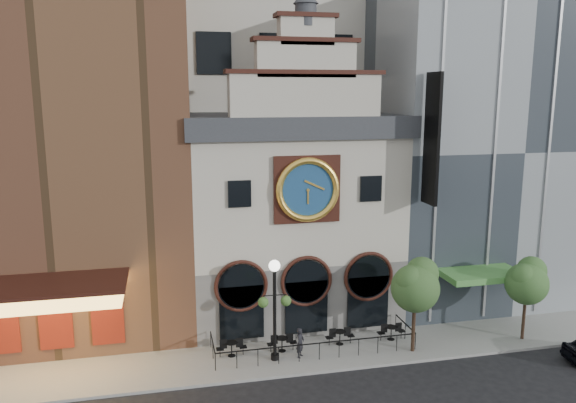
% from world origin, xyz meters
% --- Properties ---
extents(ground, '(120.00, 120.00, 0.00)m').
position_xyz_m(ground, '(0.00, 0.00, 0.00)').
color(ground, black).
rests_on(ground, ground).
extents(sidewalk, '(44.00, 5.00, 0.15)m').
position_xyz_m(sidewalk, '(0.00, 2.50, 0.07)').
color(sidewalk, gray).
rests_on(sidewalk, ground).
extents(clock_building, '(12.60, 8.78, 18.65)m').
position_xyz_m(clock_building, '(0.00, 7.82, 6.69)').
color(clock_building, '#605E5B').
rests_on(clock_building, ground).
extents(theater_building, '(14.00, 15.60, 25.00)m').
position_xyz_m(theater_building, '(-13.00, 9.96, 12.60)').
color(theater_building, brown).
rests_on(theater_building, ground).
extents(retail_building, '(14.00, 14.40, 20.00)m').
position_xyz_m(retail_building, '(12.99, 9.99, 10.14)').
color(retail_building, gray).
rests_on(retail_building, ground).
extents(office_tower, '(20.00, 16.00, 40.00)m').
position_xyz_m(office_tower, '(0.00, 20.00, 20.00)').
color(office_tower, beige).
rests_on(office_tower, ground).
extents(cafe_railing, '(10.60, 2.60, 0.90)m').
position_xyz_m(cafe_railing, '(0.00, 2.50, 0.60)').
color(cafe_railing, black).
rests_on(cafe_railing, sidewalk).
extents(bistro_0, '(1.58, 0.68, 0.90)m').
position_xyz_m(bistro_0, '(-4.33, 2.57, 0.61)').
color(bistro_0, black).
rests_on(bistro_0, sidewalk).
extents(bistro_1, '(1.58, 0.68, 0.90)m').
position_xyz_m(bistro_1, '(-1.67, 2.54, 0.61)').
color(bistro_1, black).
rests_on(bistro_1, sidewalk).
extents(bistro_2, '(1.58, 0.68, 0.90)m').
position_xyz_m(bistro_2, '(1.57, 2.66, 0.61)').
color(bistro_2, black).
rests_on(bistro_2, sidewalk).
extents(bistro_3, '(1.58, 0.68, 0.90)m').
position_xyz_m(bistro_3, '(4.52, 2.61, 0.61)').
color(bistro_3, black).
rests_on(bistro_3, sidewalk).
extents(pedestrian, '(0.64, 0.68, 1.57)m').
position_xyz_m(pedestrian, '(-0.88, 1.71, 0.94)').
color(pedestrian, black).
rests_on(pedestrian, sidewalk).
extents(lamppost, '(1.69, 0.59, 5.30)m').
position_xyz_m(lamppost, '(-2.22, 1.71, 3.43)').
color(lamppost, black).
rests_on(lamppost, sidewalk).
extents(tree_left, '(2.61, 2.51, 5.03)m').
position_xyz_m(tree_left, '(5.14, 1.11, 3.84)').
color(tree_left, '#382619').
rests_on(tree_left, sidewalk).
extents(tree_right, '(2.40, 2.31, 4.62)m').
position_xyz_m(tree_right, '(11.74, 1.17, 3.54)').
color(tree_right, '#382619').
rests_on(tree_right, sidewalk).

